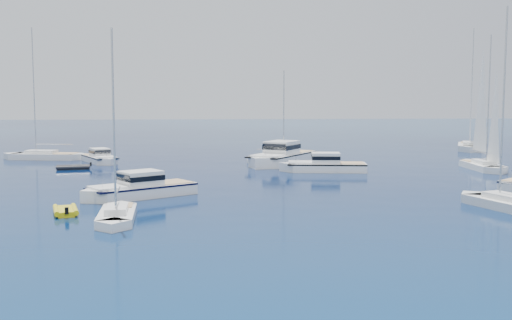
{
  "coord_description": "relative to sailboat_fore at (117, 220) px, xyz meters",
  "views": [
    {
      "loc": [
        -4.91,
        -29.0,
        7.95
      ],
      "look_at": [
        -0.4,
        27.17,
        2.2
      ],
      "focal_mm": 42.78,
      "sensor_mm": 36.0,
      "label": 1
    }
  ],
  "objects": [
    {
      "name": "motor_cruiser_centre",
      "position": [
        18.49,
        24.92,
        0.0
      ],
      "size": [
        10.37,
        4.42,
        2.64
      ],
      "primitive_type": null,
      "rotation": [
        0.0,
        0.0,
        1.43
      ],
      "color": "white",
      "rests_on": "ground"
    },
    {
      "name": "tender_grey_far",
      "position": [
        -9.06,
        29.21,
        0.0
      ],
      "size": [
        4.16,
        2.8,
        0.95
      ],
      "primitive_type": null,
      "rotation": [
        0.0,
        0.0,
        1.77
      ],
      "color": "black",
      "rests_on": "ground"
    },
    {
      "name": "sailboat_sails_far",
      "position": [
        46.41,
        51.14,
        0.0
      ],
      "size": [
        8.24,
        13.23,
        19.04
      ],
      "primitive_type": null,
      "rotation": [
        0.0,
        0.0,
        2.73
      ],
      "color": "white",
      "rests_on": "ground"
    },
    {
      "name": "tender_yellow",
      "position": [
        -3.85,
        2.39,
        0.0
      ],
      "size": [
        2.74,
        3.79,
        0.95
      ],
      "primitive_type": null,
      "rotation": [
        0.0,
        0.0,
        0.27
      ],
      "color": "#D5C50C",
      "rests_on": "ground"
    },
    {
      "name": "motor_cruiser_left",
      "position": [
        0.4,
        9.22,
        0.0
      ],
      "size": [
        10.29,
        8.3,
        2.7
      ],
      "primitive_type": null,
      "rotation": [
        0.0,
        0.0,
        2.16
      ],
      "color": "white",
      "rests_on": "ground"
    },
    {
      "name": "motor_cruiser_distant",
      "position": [
        14.74,
        32.68,
        0.0
      ],
      "size": [
        10.79,
        13.61,
        3.55
      ],
      "primitive_type": null,
      "rotation": [
        0.0,
        0.0,
        2.57
      ],
      "color": "white",
      "rests_on": "ground"
    },
    {
      "name": "ground",
      "position": [
        10.84,
        -10.87,
        0.0
      ],
      "size": [
        400.0,
        400.0,
        0.0
      ],
      "primitive_type": "plane",
      "color": "navy",
      "rests_on": "ground"
    },
    {
      "name": "sailboat_mid_r",
      "position": [
        27.48,
        1.53,
        0.0
      ],
      "size": [
        5.55,
        10.52,
        14.98
      ],
      "primitive_type": null,
      "rotation": [
        0.0,
        0.0,
        0.3
      ],
      "color": "white",
      "rests_on": "ground"
    },
    {
      "name": "sailboat_sails_r",
      "position": [
        36.58,
        25.54,
        0.0
      ],
      "size": [
        3.29,
        10.56,
        15.32
      ],
      "primitive_type": null,
      "rotation": [
        0.0,
        0.0,
        3.09
      ],
      "color": "white",
      "rests_on": "ground"
    },
    {
      "name": "sailboat_far_l",
      "position": [
        -15.14,
        40.91,
        0.0
      ],
      "size": [
        12.31,
        5.29,
        17.55
      ],
      "primitive_type": null,
      "rotation": [
        0.0,
        0.0,
        1.38
      ],
      "color": "silver",
      "rests_on": "ground"
    },
    {
      "name": "sailboat_fore",
      "position": [
        0.0,
        0.0,
        0.0
      ],
      "size": [
        2.83,
        8.81,
        12.75
      ],
      "primitive_type": null,
      "rotation": [
        0.0,
        0.0,
        3.21
      ],
      "color": "white",
      "rests_on": "ground"
    },
    {
      "name": "motor_cruiser_horizon",
      "position": [
        -7.26,
        36.15,
        0.0
      ],
      "size": [
        6.21,
        8.92,
        2.27
      ],
      "primitive_type": null,
      "rotation": [
        0.0,
        0.0,
        3.6
      ],
      "color": "white",
      "rests_on": "ground"
    },
    {
      "name": "sailboat_centre",
      "position": [
        14.5,
        34.29,
        0.0
      ],
      "size": [
        8.13,
        2.89,
        11.7
      ],
      "primitive_type": null,
      "rotation": [
        0.0,
        0.0,
        4.82
      ],
      "color": "white",
      "rests_on": "ground"
    }
  ]
}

